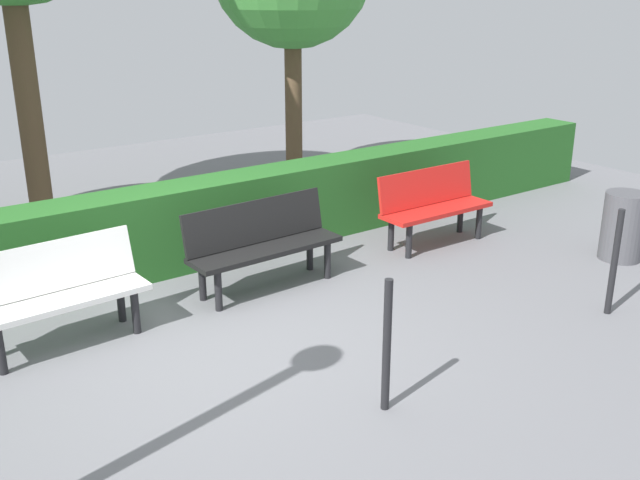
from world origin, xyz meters
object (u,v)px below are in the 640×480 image
object	(u,v)px
bench_red	(433,203)
trash_bin	(623,226)
bench_black	(262,241)
bench_white	(58,290)

from	to	relation	value
bench_red	trash_bin	distance (m)	2.07
bench_black	trash_bin	distance (m)	3.94
bench_white	trash_bin	distance (m)	5.81
bench_red	bench_white	size ratio (longest dim) A/B	0.98
trash_bin	bench_white	bearing A→B (deg)	-16.15
bench_white	trash_bin	size ratio (longest dim) A/B	1.92
bench_black	trash_bin	bearing A→B (deg)	153.53
bench_red	bench_black	distance (m)	2.27
bench_red	bench_white	world-z (taller)	bench_red
bench_black	trash_bin	world-z (taller)	bench_black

